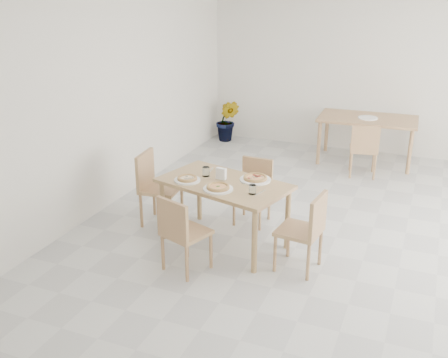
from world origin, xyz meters
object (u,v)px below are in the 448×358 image
at_px(tumbler_a, 206,172).
at_px(chair_back_n, 373,123).
at_px(second_table, 367,122).
at_px(chair_back_s, 364,147).
at_px(main_table, 224,190).
at_px(napkin_holder, 221,174).
at_px(chair_east, 307,227).
at_px(pizza_margherita, 218,187).
at_px(plate_margherita, 218,189).
at_px(chair_west, 154,183).
at_px(chair_north, 254,186).
at_px(tumbler_b, 252,189).
at_px(pizza_mushroom, 187,178).
at_px(potted_plant, 228,121).
at_px(pizza_pepperoni, 255,178).
at_px(plate_empty, 368,118).
at_px(chair_south, 181,230).
at_px(plate_mushroom, 187,180).
at_px(plate_pepperoni, 255,180).

bearing_deg(tumbler_a, chair_back_n, 72.85).
xyz_separation_m(second_table, chair_back_s, (0.07, -0.74, -0.19)).
xyz_separation_m(main_table, napkin_holder, (-0.06, 0.05, 0.16)).
height_order(chair_east, pizza_margherita, chair_east).
bearing_deg(napkin_holder, plate_margherita, -66.67).
xyz_separation_m(chair_west, chair_back_s, (2.13, 2.59, -0.04)).
relative_size(chair_north, chair_back_n, 1.00).
relative_size(tumbler_b, chair_back_n, 0.13).
relative_size(pizza_mushroom, potted_plant, 0.33).
bearing_deg(pizza_pepperoni, tumbler_b, -75.20).
relative_size(chair_north, chair_west, 0.88).
distance_m(chair_north, plate_empty, 2.94).
height_order(napkin_holder, plate_empty, napkin_holder).
bearing_deg(pizza_margherita, tumbler_b, 4.28).
bearing_deg(chair_east, plate_empty, -174.36).
height_order(pizza_mushroom, tumbler_a, tumbler_a).
relative_size(chair_south, pizza_mushroom, 3.23).
bearing_deg(chair_back_n, chair_east, -82.88).
xyz_separation_m(chair_north, plate_margherita, (-0.09, -0.94, 0.30)).
bearing_deg(chair_back_n, chair_west, -108.39).
bearing_deg(chair_back_n, main_table, -95.77).
relative_size(plate_mushroom, second_table, 0.18).
distance_m(chair_north, chair_back_n, 3.78).
bearing_deg(tumbler_b, chair_back_s, 76.29).
relative_size(pizza_margherita, napkin_holder, 2.13).
bearing_deg(chair_back_n, potted_plant, -158.99).
relative_size(pizza_mushroom, pizza_pepperoni, 0.84).
xyz_separation_m(pizza_pepperoni, potted_plant, (-1.78, 3.59, -0.39)).
height_order(chair_west, pizza_margherita, chair_west).
relative_size(chair_west, plate_pepperoni, 2.60).
bearing_deg(potted_plant, pizza_margherita, -69.34).
bearing_deg(chair_west, second_table, -37.10).
distance_m(pizza_margherita, plate_empty, 3.84).
bearing_deg(tumbler_a, main_table, -20.21).
height_order(main_table, second_table, same).
bearing_deg(plate_empty, plate_margherita, -105.66).
xyz_separation_m(plate_pepperoni, pizza_mushroom, (-0.69, -0.30, 0.02)).
distance_m(plate_margherita, chair_back_s, 3.23).
distance_m(chair_north, pizza_margherita, 1.00).
bearing_deg(tumbler_b, pizza_margherita, -175.72).
relative_size(chair_west, second_table, 0.57).
relative_size(plate_margherita, second_table, 0.20).
bearing_deg(pizza_pepperoni, plate_mushroom, -156.39).
distance_m(chair_east, plate_pepperoni, 0.85).
bearing_deg(pizza_margherita, plate_pepperoni, 56.16).
height_order(plate_pepperoni, plate_empty, same).
xyz_separation_m(chair_north, potted_plant, (-1.60, 3.07, -0.07)).
distance_m(main_table, chair_east, 1.04).
relative_size(tumbler_a, chair_back_n, 0.14).
bearing_deg(main_table, napkin_holder, 151.36).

